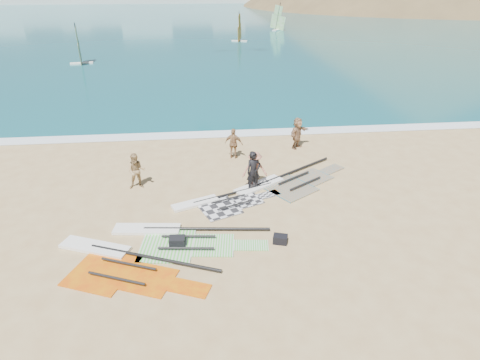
{
  "coord_description": "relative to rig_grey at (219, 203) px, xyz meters",
  "views": [
    {
      "loc": [
        -2.0,
        -11.26,
        8.82
      ],
      "look_at": [
        -0.45,
        4.0,
        1.0
      ],
      "focal_mm": 30.0,
      "sensor_mm": 36.0,
      "label": 1
    }
  ],
  "objects": [
    {
      "name": "rig_green",
      "position": [
        -1.76,
        -2.42,
        0.0
      ],
      "size": [
        6.05,
        2.69,
        0.2
      ],
      "rotation": [
        0.0,
        0.0,
        -0.11
      ],
      "color": "#48CE35",
      "rests_on": "ground"
    },
    {
      "name": "sea",
      "position": [
        1.38,
        128.21,
        -0.05
      ],
      "size": [
        300.0,
        240.0,
        0.06
      ],
      "primitive_type": "cube",
      "color": "#0C4A5A",
      "rests_on": "ground"
    },
    {
      "name": "ground",
      "position": [
        1.38,
        -3.79,
        -0.05
      ],
      "size": [
        300.0,
        300.0,
        0.0
      ],
      "primitive_type": "plane",
      "color": "tan",
      "rests_on": "ground"
    },
    {
      "name": "beachgoer_mid",
      "position": [
        1.72,
        1.35,
        0.84
      ],
      "size": [
        1.16,
        0.68,
        1.79
      ],
      "primitive_type": "imported",
      "rotation": [
        0.0,
        0.0,
        0.01
      ],
      "color": "#BA735C",
      "rests_on": "ground"
    },
    {
      "name": "beachgoer_right",
      "position": [
        4.78,
        5.91,
        0.85
      ],
      "size": [
        1.56,
        1.55,
        1.8
      ],
      "primitive_type": "imported",
      "rotation": [
        0.0,
        0.0,
        0.78
      ],
      "color": "#9C7452",
      "rests_on": "ground"
    },
    {
      "name": "beachgoer_left",
      "position": [
        -3.67,
        1.88,
        0.8
      ],
      "size": [
        0.88,
        0.71,
        1.7
      ],
      "primitive_type": "imported",
      "rotation": [
        0.0,
        0.0,
        0.09
      ],
      "color": "tan",
      "rests_on": "ground"
    },
    {
      "name": "gear_bag_near",
      "position": [
        -1.69,
        -2.89,
        0.13
      ],
      "size": [
        0.59,
        0.44,
        0.36
      ],
      "primitive_type": "cube",
      "rotation": [
        0.0,
        0.0,
        -0.05
      ],
      "color": "black",
      "rests_on": "ground"
    },
    {
      "name": "windsurfer_centre",
      "position": [
        5.73,
        48.12,
        1.21
      ],
      "size": [
        2.45,
        2.78,
        4.3
      ],
      "rotation": [
        0.0,
        0.0,
        -0.28
      ],
      "color": "white",
      "rests_on": "ground"
    },
    {
      "name": "beachgoer_back",
      "position": [
        1.06,
        4.82,
        0.79
      ],
      "size": [
        1.06,
        0.73,
        1.68
      ],
      "primitive_type": "imported",
      "rotation": [
        0.0,
        0.0,
        2.78
      ],
      "color": "#986F49",
      "rests_on": "ground"
    },
    {
      "name": "windsurfer_right",
      "position": [
        14.01,
        61.27,
        1.31
      ],
      "size": [
        2.51,
        2.49,
        4.74
      ],
      "rotation": [
        0.0,
        0.0,
        0.89
      ],
      "color": "white",
      "rests_on": "ground"
    },
    {
      "name": "rig_grey",
      "position": [
        0.0,
        0.0,
        0.0
      ],
      "size": [
        4.91,
        2.99,
        0.19
      ],
      "rotation": [
        0.0,
        0.0,
        0.39
      ],
      "color": "#28282A",
      "rests_on": "ground"
    },
    {
      "name": "surf_line",
      "position": [
        1.38,
        8.51,
        -0.05
      ],
      "size": [
        300.0,
        1.2,
        0.04
      ],
      "primitive_type": "cube",
      "color": "white",
      "rests_on": "ground"
    },
    {
      "name": "rig_orange",
      "position": [
        3.25,
        1.63,
        0.0
      ],
      "size": [
        5.92,
        4.42,
        0.2
      ],
      "rotation": [
        0.0,
        0.0,
        0.58
      ],
      "color": "orange",
      "rests_on": "ground"
    },
    {
      "name": "rig_red",
      "position": [
        -3.7,
        -3.71,
        0.0
      ],
      "size": [
        5.84,
        3.79,
        0.2
      ],
      "rotation": [
        0.0,
        0.0,
        -0.39
      ],
      "color": "red",
      "rests_on": "ground"
    },
    {
      "name": "gear_bag_far",
      "position": [
        2.09,
        -3.09,
        0.11
      ],
      "size": [
        0.61,
        0.5,
        0.31
      ],
      "primitive_type": "cube",
      "rotation": [
        0.0,
        0.0,
        -0.3
      ],
      "color": "black",
      "rests_on": "ground"
    },
    {
      "name": "windsurfer_left",
      "position": [
        -13.7,
        32.59,
        1.25
      ],
      "size": [
        2.53,
        2.93,
        4.44
      ],
      "rotation": [
        0.0,
        0.0,
        0.21
      ],
      "color": "white",
      "rests_on": "ground"
    },
    {
      "name": "person_wetsuit",
      "position": [
        1.63,
        1.07,
        0.91
      ],
      "size": [
        0.81,
        0.66,
        1.91
      ],
      "primitive_type": "imported",
      "rotation": [
        0.0,
        0.0,
        0.34
      ],
      "color": "black",
      "rests_on": "ground"
    },
    {
      "name": "headland_main",
      "position": [
        86.38,
        126.21,
        -0.05
      ],
      "size": [
        143.0,
        143.0,
        45.0
      ],
      "primitive_type": "cone",
      "color": "brown",
      "rests_on": "ground"
    }
  ]
}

